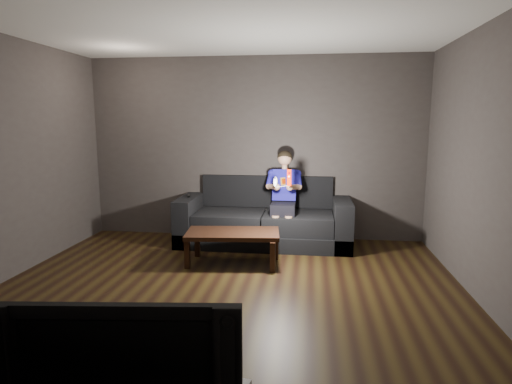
# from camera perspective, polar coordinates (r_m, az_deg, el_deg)

# --- Properties ---
(floor) EXTENTS (5.00, 5.00, 0.00)m
(floor) POSITION_cam_1_polar(r_m,az_deg,el_deg) (4.33, -4.75, -14.56)
(floor) COLOR black
(floor) RESTS_ON ground
(back_wall) EXTENTS (5.00, 0.04, 2.70)m
(back_wall) POSITION_cam_1_polar(r_m,az_deg,el_deg) (6.43, -0.24, 5.82)
(back_wall) COLOR #3B3333
(back_wall) RESTS_ON ground
(front_wall) EXTENTS (5.00, 0.04, 2.70)m
(front_wall) POSITION_cam_1_polar(r_m,az_deg,el_deg) (1.66, -23.85, -5.80)
(front_wall) COLOR #3B3333
(front_wall) RESTS_ON ground
(right_wall) EXTENTS (0.04, 5.00, 2.70)m
(right_wall) POSITION_cam_1_polar(r_m,az_deg,el_deg) (4.22, 30.36, 2.57)
(right_wall) COLOR #3B3333
(right_wall) RESTS_ON ground
(ceiling) EXTENTS (5.00, 5.00, 0.02)m
(ceiling) POSITION_cam_1_polar(r_m,az_deg,el_deg) (4.06, -5.32, 22.77)
(ceiling) COLOR silver
(ceiling) RESTS_ON back_wall
(sofa) EXTENTS (2.45, 1.06, 0.95)m
(sofa) POSITION_cam_1_polar(r_m,az_deg,el_deg) (6.25, 1.17, -3.96)
(sofa) COLOR black
(sofa) RESTS_ON floor
(child) EXTENTS (0.50, 0.62, 1.23)m
(child) POSITION_cam_1_polar(r_m,az_deg,el_deg) (6.06, 3.74, 0.33)
(child) COLOR black
(child) RESTS_ON sofa
(wii_remote_red) EXTENTS (0.06, 0.09, 0.22)m
(wii_remote_red) POSITION_cam_1_polar(r_m,az_deg,el_deg) (5.55, 4.42, 1.91)
(wii_remote_red) COLOR red
(wii_remote_red) RESTS_ON child
(nunchuk_white) EXTENTS (0.06, 0.09, 0.14)m
(nunchuk_white) POSITION_cam_1_polar(r_m,az_deg,el_deg) (5.58, 2.59, 1.39)
(nunchuk_white) COLOR white
(nunchuk_white) RESTS_ON child
(wii_remote_black) EXTENTS (0.07, 0.15, 0.03)m
(wii_remote_black) POSITION_cam_1_polar(r_m,az_deg,el_deg) (6.30, -8.93, -0.51)
(wii_remote_black) COLOR black
(wii_remote_black) RESTS_ON sofa
(coffee_table) EXTENTS (1.19, 0.68, 0.41)m
(coffee_table) POSITION_cam_1_polar(r_m,az_deg,el_deg) (5.31, -3.11, -5.87)
(coffee_table) COLOR black
(coffee_table) RESTS_ON floor
(tv) EXTENTS (1.04, 0.25, 0.59)m
(tv) POSITION_cam_1_polar(r_m,az_deg,el_deg) (2.04, -17.25, -20.57)
(tv) COLOR black
(tv) RESTS_ON media_console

